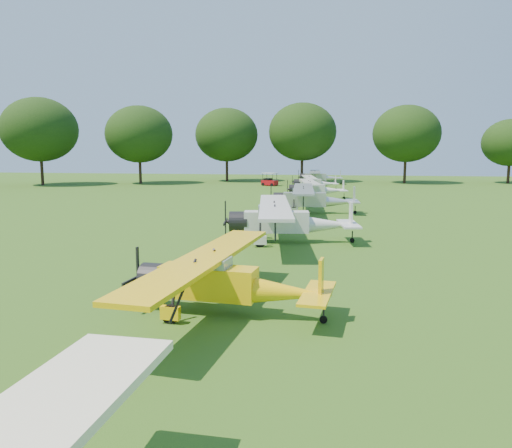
{
  "coord_description": "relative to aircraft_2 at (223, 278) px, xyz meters",
  "views": [
    {
      "loc": [
        3.65,
        -26.17,
        5.28
      ],
      "look_at": [
        -0.51,
        -0.53,
        1.4
      ],
      "focal_mm": 35.0,
      "sensor_mm": 36.0,
      "label": 1
    }
  ],
  "objects": [
    {
      "name": "ground",
      "position": [
        -0.11,
        11.0,
        -1.21
      ],
      "size": [
        160.0,
        160.0,
        0.0
      ],
      "primitive_type": "plane",
      "color": "#214D13",
      "rests_on": "ground"
    },
    {
      "name": "tree_belt",
      "position": [
        3.46,
        11.16,
        6.82
      ],
      "size": [
        137.36,
        130.27,
        14.52
      ],
      "color": "#301C13",
      "rests_on": "ground"
    },
    {
      "name": "aircraft_2",
      "position": [
        0.0,
        0.0,
        0.0
      ],
      "size": [
        6.62,
        10.54,
        2.07
      ],
      "rotation": [
        0.0,
        0.0,
        -0.1
      ],
      "color": "yellow",
      "rests_on": "ground"
    },
    {
      "name": "aircraft_3",
      "position": [
        0.75,
        12.91,
        0.19
      ],
      "size": [
        7.71,
        12.23,
        2.4
      ],
      "rotation": [
        0.0,
        0.0,
        0.14
      ],
      "color": "silver",
      "rests_on": "ground"
    },
    {
      "name": "aircraft_4",
      "position": [
        1.46,
        26.48,
        0.14
      ],
      "size": [
        7.39,
        11.78,
        2.32
      ],
      "rotation": [
        0.0,
        0.0,
        0.07
      ],
      "color": "silver",
      "rests_on": "ground"
    },
    {
      "name": "aircraft_5",
      "position": [
        1.17,
        39.29,
        -0.02
      ],
      "size": [
        6.57,
        10.41,
        2.04
      ],
      "rotation": [
        0.0,
        0.0,
        0.15
      ],
      "color": "silver",
      "rests_on": "ground"
    },
    {
      "name": "aircraft_6",
      "position": [
        0.47,
        51.05,
        -0.1
      ],
      "size": [
        6.11,
        9.7,
        1.9
      ],
      "rotation": [
        0.0,
        0.0,
        0.14
      ],
      "color": "silver",
      "rests_on": "ground"
    },
    {
      "name": "aircraft_7",
      "position": [
        0.76,
        62.71,
        0.06
      ],
      "size": [
        6.9,
        10.98,
        2.16
      ],
      "rotation": [
        0.0,
        0.0,
        0.05
      ],
      "color": "silver",
      "rests_on": "ground"
    },
    {
      "name": "golf_cart",
      "position": [
        -6.32,
        57.88,
        -0.57
      ],
      "size": [
        2.55,
        2.11,
        1.9
      ],
      "rotation": [
        0.0,
        0.0,
        -0.43
      ],
      "color": "#A50B13",
      "rests_on": "ground"
    }
  ]
}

